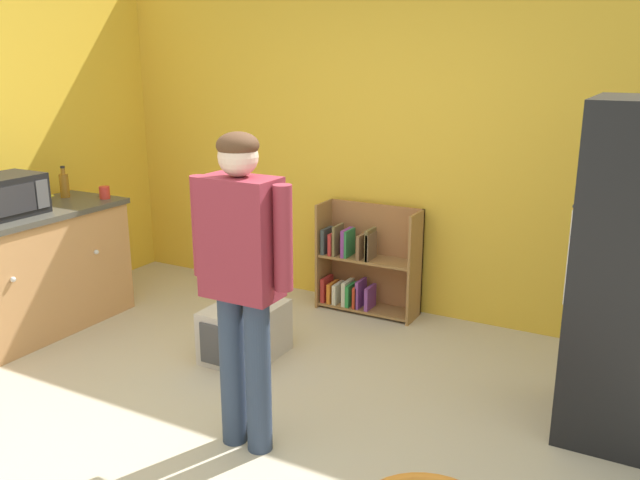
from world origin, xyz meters
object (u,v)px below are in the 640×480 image
banana_bunch (45,197)px  amber_bottle (64,185)px  bookshelf (364,266)px  red_cup (105,193)px  pet_carrier (245,332)px  microwave (4,196)px  standing_person (242,267)px

banana_bunch → amber_bottle: (0.03, 0.16, 0.07)m
bookshelf → red_cup: 2.09m
banana_bunch → amber_bottle: size_ratio=0.64×
bookshelf → pet_carrier: bookshelf is taller
amber_bottle → bookshelf: bearing=26.8°
pet_carrier → amber_bottle: 1.94m
bookshelf → microwave: size_ratio=1.77×
pet_carrier → red_cup: size_ratio=5.81×
red_cup → amber_bottle: bearing=-159.8°
pet_carrier → banana_bunch: banana_bunch is taller
pet_carrier → standing_person: bearing=-54.6°
banana_bunch → microwave: bearing=-70.8°
standing_person → microwave: 2.27m
bookshelf → amber_bottle: 2.42m
bookshelf → red_cup: (-1.78, -0.94, 0.58)m
bookshelf → amber_bottle: (-2.08, -1.05, 0.63)m
microwave → banana_bunch: bearing=109.2°
standing_person → bookshelf: bearing=98.1°
standing_person → microwave: size_ratio=3.41×
banana_bunch → red_cup: (0.34, 0.28, 0.02)m
red_cup → bookshelf: bearing=27.9°
bookshelf → microwave: 2.66m
microwave → banana_bunch: 0.50m
standing_person → red_cup: standing_person is taller
microwave → amber_bottle: size_ratio=1.95×
amber_bottle → pet_carrier: bearing=-4.0°
banana_bunch → red_cup: bearing=39.4°
standing_person → banana_bunch: 2.54m
red_cup → pet_carrier: bearing=-9.2°
bookshelf → pet_carrier: 1.23m
amber_bottle → red_cup: (0.31, 0.11, -0.05)m
amber_bottle → banana_bunch: bearing=-100.0°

